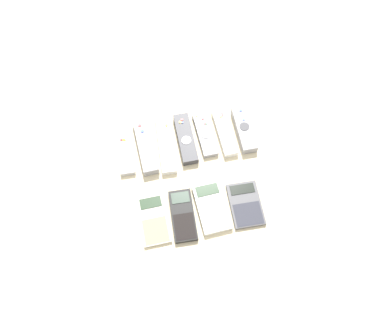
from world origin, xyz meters
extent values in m
plane|color=beige|center=(0.00, 0.00, 0.00)|extent=(3.00, 3.00, 0.00)
cube|color=#B7B7BC|center=(-0.18, 0.12, 0.01)|extent=(0.05, 0.16, 0.02)
cylinder|color=yellow|center=(-0.18, 0.16, 0.02)|extent=(0.01, 0.01, 0.00)
cylinder|color=silver|center=(-0.18, 0.16, 0.02)|extent=(0.01, 0.01, 0.00)
cylinder|color=yellow|center=(-0.18, 0.15, 0.02)|extent=(0.01, 0.01, 0.00)
cylinder|color=red|center=(-0.19, 0.16, 0.02)|extent=(0.01, 0.01, 0.00)
cube|color=gray|center=(-0.12, 0.12, 0.01)|extent=(0.05, 0.18, 0.03)
cylinder|color=silver|center=(-0.12, 0.10, 0.03)|extent=(0.03, 0.03, 0.00)
cylinder|color=blue|center=(-0.12, 0.17, 0.03)|extent=(0.01, 0.01, 0.00)
cylinder|color=red|center=(-0.13, 0.19, 0.03)|extent=(0.01, 0.01, 0.00)
cube|color=white|center=(-0.06, 0.12, 0.01)|extent=(0.05, 0.20, 0.02)
cylinder|color=silver|center=(-0.06, 0.11, 0.02)|extent=(0.03, 0.03, 0.00)
cylinder|color=silver|center=(-0.06, 0.20, 0.02)|extent=(0.01, 0.01, 0.00)
cylinder|color=orange|center=(-0.05, 0.18, 0.02)|extent=(0.01, 0.01, 0.00)
cube|color=#333338|center=(0.00, 0.13, 0.01)|extent=(0.05, 0.17, 0.02)
cylinder|color=silver|center=(0.00, 0.11, 0.02)|extent=(0.03, 0.03, 0.00)
cylinder|color=red|center=(0.00, 0.19, 0.02)|extent=(0.01, 0.01, 0.00)
cylinder|color=yellow|center=(-0.01, 0.18, 0.02)|extent=(0.01, 0.01, 0.00)
cylinder|color=blue|center=(0.00, 0.18, 0.02)|extent=(0.01, 0.01, 0.00)
cube|color=gray|center=(0.06, 0.13, 0.01)|extent=(0.05, 0.15, 0.02)
cylinder|color=#99999E|center=(0.06, 0.13, 0.02)|extent=(0.03, 0.03, 0.00)
cylinder|color=red|center=(0.07, 0.17, 0.02)|extent=(0.01, 0.01, 0.00)
cylinder|color=orange|center=(0.05, 0.20, 0.02)|extent=(0.01, 0.01, 0.00)
cylinder|color=red|center=(0.06, 0.18, 0.02)|extent=(0.01, 0.01, 0.00)
cylinder|color=green|center=(0.07, 0.16, 0.02)|extent=(0.01, 0.01, 0.00)
cube|color=white|center=(0.12, 0.13, 0.01)|extent=(0.05, 0.16, 0.02)
cylinder|color=silver|center=(0.11, 0.16, 0.02)|extent=(0.01, 0.01, 0.00)
cylinder|color=yellow|center=(0.12, 0.18, 0.02)|extent=(0.01, 0.01, 0.00)
cylinder|color=red|center=(0.13, 0.19, 0.02)|extent=(0.01, 0.01, 0.00)
cylinder|color=red|center=(0.13, 0.18, 0.02)|extent=(0.01, 0.01, 0.00)
cube|color=gray|center=(0.18, 0.12, 0.01)|extent=(0.05, 0.15, 0.03)
cylinder|color=#38383D|center=(0.18, 0.13, 0.03)|extent=(0.03, 0.03, 0.00)
cylinder|color=blue|center=(0.18, 0.18, 0.03)|extent=(0.01, 0.01, 0.00)
cylinder|color=blue|center=(0.18, 0.15, 0.03)|extent=(0.01, 0.01, 0.00)
cube|color=beige|center=(-0.13, -0.10, 0.01)|extent=(0.08, 0.14, 0.01)
cube|color=#2D422D|center=(-0.13, -0.05, 0.01)|extent=(0.06, 0.03, 0.00)
cube|color=gray|center=(-0.13, -0.14, 0.01)|extent=(0.07, 0.07, 0.00)
cube|color=black|center=(-0.05, -0.11, 0.01)|extent=(0.07, 0.15, 0.02)
cube|color=#38473D|center=(-0.05, -0.06, 0.02)|extent=(0.05, 0.03, 0.00)
cube|color=black|center=(-0.05, -0.14, 0.02)|extent=(0.06, 0.07, 0.00)
cube|color=silver|center=(0.03, -0.10, 0.01)|extent=(0.09, 0.15, 0.02)
cube|color=#2D422D|center=(0.03, -0.05, 0.02)|extent=(0.06, 0.04, 0.00)
cube|color=#8CA480|center=(0.03, -0.13, 0.02)|extent=(0.07, 0.08, 0.00)
cube|color=#4C4C51|center=(0.13, -0.11, 0.01)|extent=(0.09, 0.13, 0.01)
cube|color=black|center=(0.13, -0.06, 0.01)|extent=(0.07, 0.03, 0.00)
cube|color=#2C2D38|center=(0.12, -0.14, 0.01)|extent=(0.08, 0.07, 0.00)
camera|label=1|loc=(-0.09, -0.43, 0.98)|focal=35.00mm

